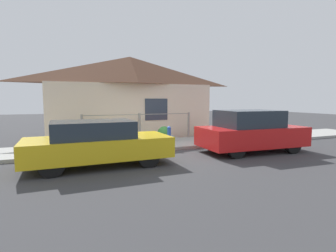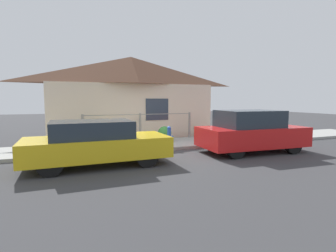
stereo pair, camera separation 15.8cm
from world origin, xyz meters
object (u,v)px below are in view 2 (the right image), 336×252
potted_plant_corner (213,131)px  potted_plant_by_fence (89,136)px  potted_plant_near_hydrant (165,133)px  fire_hydrant (169,136)px  car_left (96,143)px  car_right (251,132)px

potted_plant_corner → potted_plant_by_fence: bearing=179.2°
potted_plant_near_hydrant → potted_plant_corner: size_ratio=1.22×
fire_hydrant → potted_plant_corner: bearing=27.1°
car_left → fire_hydrant: size_ratio=5.32×
car_right → potted_plant_near_hydrant: size_ratio=5.83×
potted_plant_corner → fire_hydrant: bearing=-152.9°
fire_hydrant → potted_plant_corner: (2.81, 1.44, -0.11)m
potted_plant_by_fence → potted_plant_corner: size_ratio=1.17×
fire_hydrant → potted_plant_by_fence: (-2.83, 1.52, -0.05)m
potted_plant_near_hydrant → potted_plant_by_fence: (-3.03, 0.50, -0.01)m
potted_plant_near_hydrant → potted_plant_corner: potted_plant_near_hydrant is taller
car_left → fire_hydrant: (2.87, 1.58, -0.15)m
potted_plant_near_hydrant → car_right: bearing=-47.6°
car_right → potted_plant_corner: size_ratio=7.14×
potted_plant_by_fence → potted_plant_corner: potted_plant_by_fence is taller
potted_plant_near_hydrant → potted_plant_corner: 2.65m
car_left → potted_plant_corner: car_left is taller
potted_plant_near_hydrant → potted_plant_by_fence: 3.07m
fire_hydrant → potted_plant_corner: size_ratio=1.41×
car_left → car_right: size_ratio=1.05×
fire_hydrant → potted_plant_near_hydrant: fire_hydrant is taller
potted_plant_near_hydrant → potted_plant_corner: (2.62, 0.42, -0.07)m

